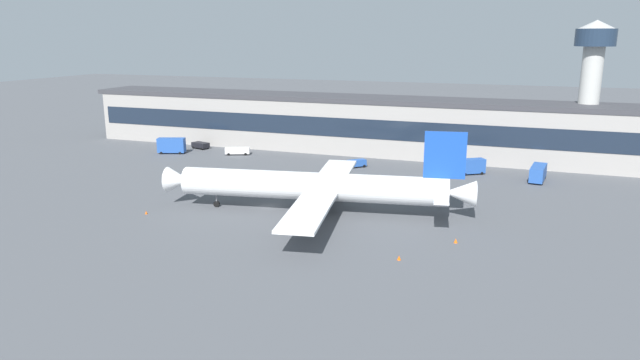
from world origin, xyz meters
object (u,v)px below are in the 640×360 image
object	(u,v)px
airliner	(317,187)
belt_loader	(238,151)
traffic_cone_0	(146,212)
traffic_cone_1	(456,241)
follow_me_car	(356,163)
traffic_cone_2	(399,258)
fuel_truck	(538,173)
control_tower	(591,77)
stair_truck	(472,166)
catering_truck	(172,145)
pushback_tractor	(201,145)

from	to	relation	value
airliner	belt_loader	xyz separation A→B (m)	(-37.77, 40.84, -3.64)
traffic_cone_0	traffic_cone_1	world-z (taller)	traffic_cone_1
follow_me_car	belt_loader	world-z (taller)	belt_loader
traffic_cone_0	traffic_cone_2	distance (m)	47.30
fuel_truck	traffic_cone_2	world-z (taller)	fuel_truck
control_tower	traffic_cone_1	bearing A→B (deg)	-108.17
stair_truck	traffic_cone_2	world-z (taller)	stair_truck
catering_truck	traffic_cone_2	xyz separation A→B (m)	(73.97, -53.63, -1.95)
control_tower	catering_truck	bearing A→B (deg)	-167.25
fuel_truck	traffic_cone_0	size ratio (longest dim) A/B	15.20
catering_truck	fuel_truck	bearing A→B (deg)	0.93
stair_truck	traffic_cone_1	world-z (taller)	stair_truck
airliner	pushback_tractor	size ratio (longest dim) A/B	10.44
fuel_truck	traffic_cone_1	world-z (taller)	fuel_truck
traffic_cone_2	catering_truck	bearing A→B (deg)	144.06
stair_truck	traffic_cone_1	bearing A→B (deg)	-87.10
fuel_truck	follow_me_car	bearing A→B (deg)	-179.01
catering_truck	traffic_cone_2	distance (m)	91.38
stair_truck	traffic_cone_0	world-z (taller)	stair_truck
airliner	pushback_tractor	world-z (taller)	airliner
control_tower	fuel_truck	world-z (taller)	control_tower
traffic_cone_1	follow_me_car	bearing A→B (deg)	123.15
control_tower	follow_me_car	bearing A→B (deg)	-156.32
stair_truck	traffic_cone_1	distance (m)	47.07
airliner	follow_me_car	size ratio (longest dim) A/B	12.47
airliner	control_tower	bearing A→B (deg)	51.57
catering_truck	fuel_truck	world-z (taller)	catering_truck
airliner	belt_loader	distance (m)	55.75
fuel_truck	traffic_cone_2	distance (m)	58.14
pushback_tractor	traffic_cone_2	world-z (taller)	pushback_tractor
airliner	follow_me_car	world-z (taller)	airliner
pushback_tractor	belt_loader	distance (m)	14.43
traffic_cone_1	traffic_cone_2	bearing A→B (deg)	-124.11
pushback_tractor	fuel_truck	bearing A→B (deg)	-4.48
follow_me_car	fuel_truck	distance (m)	40.93
follow_me_car	traffic_cone_2	world-z (taller)	follow_me_car
catering_truck	control_tower	bearing A→B (deg)	12.75
belt_loader	catering_truck	bearing A→B (deg)	-165.91
catering_truck	traffic_cone_0	xyz separation A→B (m)	(27.02, -47.87, -2.01)
traffic_cone_1	airliner	bearing A→B (deg)	163.76
pushback_tractor	stair_truck	xyz separation A→B (m)	(74.57, -5.30, 0.93)
follow_me_car	traffic_cone_1	xyz separation A→B (m)	(29.14, -44.62, -0.74)
airliner	traffic_cone_0	distance (m)	30.80
catering_truck	fuel_truck	xyz separation A→B (m)	(92.38, 1.49, -0.41)
airliner	traffic_cone_1	world-z (taller)	airliner
follow_me_car	fuel_truck	bearing A→B (deg)	0.99
traffic_cone_1	traffic_cone_0	bearing A→B (deg)	-175.70
catering_truck	traffic_cone_1	xyz separation A→B (m)	(80.60, -43.83, -1.94)
traffic_cone_1	pushback_tractor	bearing A→B (deg)	145.81
follow_me_car	belt_loader	bearing A→B (deg)	173.94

